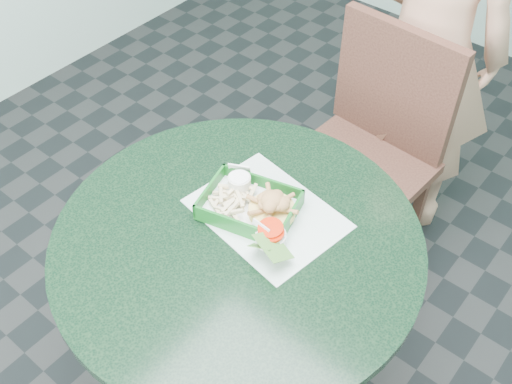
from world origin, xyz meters
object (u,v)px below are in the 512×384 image
Objects in this scene: cafe_table at (239,281)px; crab_sandwich at (269,214)px; food_basket at (250,213)px; dining_chair at (371,140)px; sauce_ramekin at (246,185)px; diner_person at (428,43)px.

crab_sandwich reaches higher than cafe_table.
cafe_table is 0.21m from food_basket.
dining_chair is 0.74m from food_basket.
food_basket is 0.07m from crab_sandwich.
crab_sandwich reaches higher than sauce_ramekin.
sauce_ramekin is (-0.05, 0.05, 0.03)m from food_basket.
cafe_table is 0.59× the size of diner_person.
crab_sandwich is (0.07, -0.97, -0.00)m from diner_person.
food_basket is (0.01, -0.98, -0.03)m from diner_person.
food_basket is at bearing -174.93° from crab_sandwich.
food_basket is 3.91× the size of sauce_ramekin.
diner_person is 26.27× the size of sauce_ramekin.
dining_chair is 7.67× the size of crab_sandwich.
dining_chair reaches higher than food_basket.
diner_person reaches higher than cafe_table.
cafe_table is 0.24m from crab_sandwich.
crab_sandwich is at bearing 5.07° from food_basket.
diner_person is (-0.04, 1.06, 0.22)m from cafe_table.
diner_person is 0.98m from crab_sandwich.
crab_sandwich is 0.12m from sauce_ramekin.
dining_chair is 0.39m from diner_person.
dining_chair reaches higher than cafe_table.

